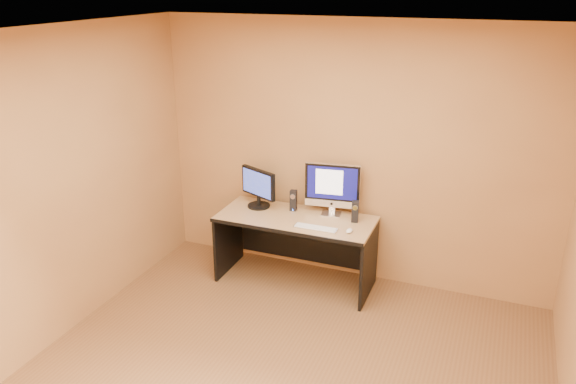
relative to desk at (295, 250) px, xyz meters
name	(u,v)px	position (x,y,z in m)	size (l,w,h in m)	color
walls	(272,236)	(0.45, -1.61, 0.94)	(4.00, 4.00, 2.60)	#A67543
ceiling	(270,37)	(0.45, -1.61, 2.24)	(4.00, 4.00, 0.00)	white
desk	(295,250)	(0.00, 0.00, 0.00)	(1.54, 0.68, 0.71)	tan
imac	(332,189)	(0.30, 0.21, 0.62)	(0.55, 0.20, 0.53)	silver
second_monitor	(259,188)	(-0.46, 0.13, 0.56)	(0.46, 0.23, 0.41)	black
speaker_left	(293,200)	(-0.09, 0.17, 0.46)	(0.07, 0.07, 0.21)	black
speaker_right	(355,211)	(0.57, 0.12, 0.46)	(0.07, 0.07, 0.21)	black
keyboard	(315,228)	(0.27, -0.17, 0.37)	(0.41, 0.11, 0.02)	silver
mouse	(349,231)	(0.59, -0.13, 0.37)	(0.06, 0.10, 0.03)	white
cable_a	(329,211)	(0.26, 0.27, 0.36)	(0.01, 0.01, 0.21)	black
cable_b	(330,210)	(0.26, 0.30, 0.36)	(0.01, 0.01, 0.17)	black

